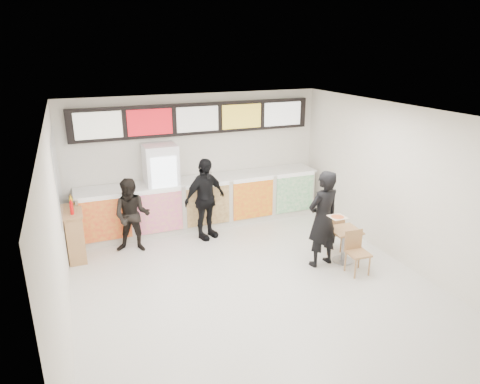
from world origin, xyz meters
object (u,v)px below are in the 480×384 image
condiment_ledge (75,233)px  customer_left (132,216)px  drinks_fridge (162,189)px  customer_main (323,219)px  customer_mid (205,199)px  service_counter (203,202)px  cafe_table (344,239)px

condiment_ledge → customer_left: bearing=-7.7°
drinks_fridge → customer_main: (2.44, -2.69, -0.06)m
customer_mid → condiment_ledge: 2.68m
service_counter → cafe_table: 3.37m
customer_main → customer_left: 3.76m
cafe_table → condiment_ledge: 5.25m
service_counter → cafe_table: service_counter is taller
condiment_ledge → service_counter: bearing=11.9°
service_counter → drinks_fridge: 1.03m
customer_main → customer_mid: (-1.67, 2.00, -0.05)m
service_counter → customer_left: size_ratio=3.62×
customer_left → condiment_ledge: size_ratio=1.29×
customer_main → condiment_ledge: size_ratio=1.58×
service_counter → drinks_fridge: bearing=179.0°
cafe_table → condiment_ledge: (-4.79, 2.14, 0.04)m
drinks_fridge → service_counter: bearing=-1.0°
drinks_fridge → customer_left: bearing=-136.1°
customer_mid → cafe_table: customer_mid is taller
cafe_table → service_counter: bearing=129.7°
drinks_fridge → cafe_table: drinks_fridge is taller
drinks_fridge → customer_mid: bearing=-41.8°
customer_main → customer_left: (-3.22, 1.93, -0.17)m
customer_left → cafe_table: 4.21m
drinks_fridge → condiment_ledge: 2.04m
customer_main → customer_left: size_ratio=1.22×
condiment_ledge → customer_mid: bearing=-1.7°
drinks_fridge → customer_mid: size_ratio=1.12×
service_counter → customer_main: (1.50, -2.67, 0.36)m
drinks_fridge → condiment_ledge: (-1.89, -0.61, -0.49)m
drinks_fridge → customer_main: drinks_fridge is taller
customer_main → customer_mid: 2.60m
customer_left → cafe_table: bearing=-8.0°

